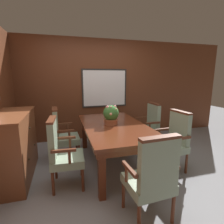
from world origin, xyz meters
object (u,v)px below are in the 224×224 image
dining_table (114,130)px  chair_left_far (62,133)px  chair_right_far (149,125)px  chair_head_near (152,176)px  sideboard_cabinet (13,146)px  chair_right_near (174,139)px  potted_plant (111,115)px  chair_left_near (62,151)px

dining_table → chair_left_far: (-0.89, 0.41, -0.10)m
chair_right_far → dining_table: bearing=-63.9°
chair_head_near → sideboard_cabinet: bearing=-43.2°
chair_right_near → chair_left_far: (-1.78, 0.86, 0.00)m
chair_right_near → potted_plant: (-0.94, 0.50, 0.37)m
chair_left_near → potted_plant: 1.04m
chair_left_near → chair_right_near: 1.80m
chair_left_near → chair_left_far: bearing=2.6°
chair_left_near → chair_head_near: 1.29m
chair_right_near → chair_left_far: size_ratio=1.00×
chair_right_near → potted_plant: bearing=-122.5°
potted_plant → sideboard_cabinet: (-1.56, -0.05, -0.39)m
dining_table → chair_right_near: bearing=-26.8°
potted_plant → sideboard_cabinet: 1.61m
chair_left_far → potted_plant: 0.98m
chair_head_near → potted_plant: size_ratio=2.91×
chair_left_near → sideboard_cabinet: bearing=62.7°
chair_left_near → chair_left_far: size_ratio=1.00×
chair_left_far → potted_plant: bearing=-115.0°
chair_head_near → potted_plant: 1.44m
dining_table → sideboard_cabinet: size_ratio=1.54×
chair_left_near → chair_right_near: bearing=-87.3°
chair_left_near → sideboard_cabinet: sideboard_cabinet is taller
chair_right_near → chair_head_near: (-0.89, -0.89, 0.00)m
sideboard_cabinet → dining_table: bearing=0.1°
chair_left_near → dining_table: bearing=-61.2°
dining_table → chair_left_far: chair_left_far is taller
chair_right_near → chair_left_near: bearing=-95.3°
chair_right_near → sideboard_cabinet: (-2.50, 0.45, -0.02)m
chair_left_near → chair_right_near: same height
chair_right_far → sideboard_cabinet: 2.57m
chair_left_far → chair_head_near: bearing=-154.9°
chair_right_far → potted_plant: bearing=-67.5°
chair_head_near → chair_right_far: bearing=-120.3°
chair_head_near → chair_left_far: 1.96m
chair_left_near → chair_head_near: (0.91, -0.92, 0.00)m
dining_table → chair_right_near: (0.90, -0.45, -0.10)m
chair_head_near → chair_left_far: bearing=-66.4°
dining_table → potted_plant: 0.27m
chair_right_near → sideboard_cabinet: bearing=-104.7°
sideboard_cabinet → chair_right_far: bearing=10.5°
chair_left_far → chair_right_far: bearing=-90.0°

